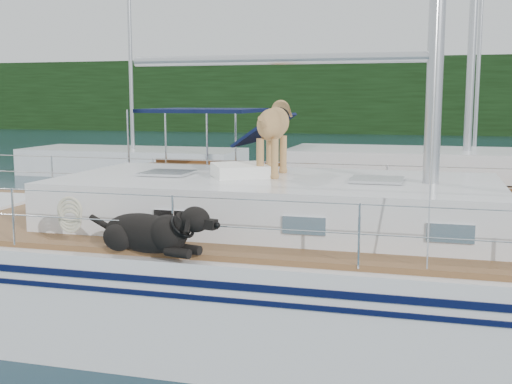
% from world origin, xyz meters
% --- Properties ---
extents(ground, '(120.00, 120.00, 0.00)m').
position_xyz_m(ground, '(0.00, 0.00, 0.00)').
color(ground, black).
rests_on(ground, ground).
extents(tree_line, '(90.00, 3.00, 6.00)m').
position_xyz_m(tree_line, '(0.00, 45.00, 3.00)').
color(tree_line, black).
rests_on(tree_line, ground).
extents(shore_bank, '(92.00, 1.00, 1.20)m').
position_xyz_m(shore_bank, '(0.00, 46.20, 0.60)').
color(shore_bank, '#595147').
rests_on(shore_bank, ground).
extents(main_sailboat, '(12.00, 3.97, 14.01)m').
position_xyz_m(main_sailboat, '(0.09, -0.00, 0.68)').
color(main_sailboat, white).
rests_on(main_sailboat, ground).
extents(neighbor_sailboat, '(11.00, 3.50, 13.30)m').
position_xyz_m(neighbor_sailboat, '(0.99, 6.15, 0.63)').
color(neighbor_sailboat, white).
rests_on(neighbor_sailboat, ground).
extents(bg_boat_west, '(8.00, 3.00, 11.65)m').
position_xyz_m(bg_boat_west, '(-8.00, 14.00, 0.45)').
color(bg_boat_west, white).
rests_on(bg_boat_west, ground).
extents(bg_boat_center, '(7.20, 3.00, 11.65)m').
position_xyz_m(bg_boat_center, '(4.00, 16.00, 0.45)').
color(bg_boat_center, white).
rests_on(bg_boat_center, ground).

